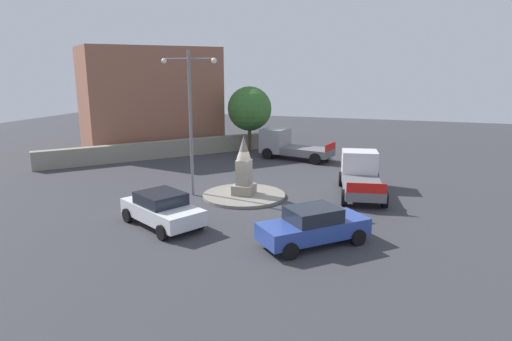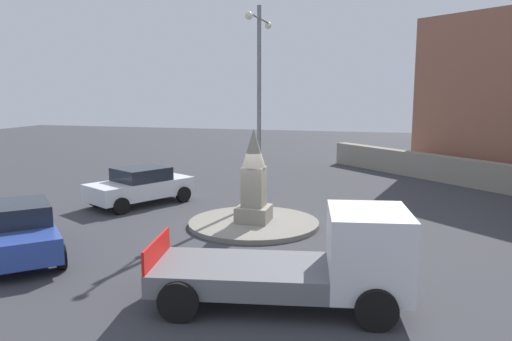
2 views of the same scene
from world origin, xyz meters
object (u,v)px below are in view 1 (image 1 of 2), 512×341
object	(u,v)px
monument	(244,168)
corner_building	(150,99)
streetlamp	(190,110)
tree_near_wall	(250,109)
truck_white_parked_right	(361,175)
truck_grey_near_island	(288,145)
car_white_waiting	(162,209)
car_blue_approaching	(314,226)

from	to	relation	value
monument	corner_building	distance (m)	17.39
streetlamp	tree_near_wall	xyz separation A→B (m)	(-1.20, 13.16, -1.11)
truck_white_parked_right	tree_near_wall	world-z (taller)	tree_near_wall
streetlamp	tree_near_wall	bearing A→B (deg)	95.20
truck_grey_near_island	corner_building	distance (m)	12.78
corner_building	tree_near_wall	xyz separation A→B (m)	(8.61, 0.89, -0.70)
streetlamp	corner_building	bearing A→B (deg)	128.64
tree_near_wall	streetlamp	bearing A→B (deg)	-84.80
truck_grey_near_island	tree_near_wall	distance (m)	4.85
car_white_waiting	tree_near_wall	xyz separation A→B (m)	(-2.01, 17.90, 2.76)
streetlamp	truck_white_parked_right	world-z (taller)	streetlamp
streetlamp	car_white_waiting	xyz separation A→B (m)	(0.82, -4.74, -3.88)
monument	car_blue_approaching	xyz separation A→B (m)	(4.80, -5.38, -0.82)
tree_near_wall	monument	bearing A→B (deg)	-72.53
truck_grey_near_island	truck_white_parked_right	distance (m)	9.95
car_white_waiting	truck_white_parked_right	size ratio (longest dim) A/B	0.80
truck_grey_near_island	tree_near_wall	bearing A→B (deg)	153.91
car_white_waiting	tree_near_wall	distance (m)	18.22
car_white_waiting	monument	bearing A→B (deg)	69.70
truck_grey_near_island	corner_building	xyz separation A→B (m)	(-12.33, 0.93, 3.20)
streetlamp	truck_grey_near_island	size ratio (longest dim) A/B	1.34
streetlamp	truck_white_parked_right	distance (m)	10.01
truck_grey_near_island	car_blue_approaching	bearing A→B (deg)	-72.68
streetlamp	corner_building	size ratio (longest dim) A/B	0.71
monument	truck_grey_near_island	world-z (taller)	monument
streetlamp	car_blue_approaching	xyz separation A→B (m)	(7.57, -4.84, -3.87)
streetlamp	truck_grey_near_island	xyz separation A→B (m)	(2.53, 11.33, -3.62)
truck_grey_near_island	corner_building	world-z (taller)	corner_building
streetlamp	car_blue_approaching	world-z (taller)	streetlamp
tree_near_wall	car_white_waiting	bearing A→B (deg)	-83.58
truck_white_parked_right	truck_grey_near_island	bearing A→B (deg)	127.88
monument	tree_near_wall	xyz separation A→B (m)	(-3.97, 12.61, 1.94)
streetlamp	monument	bearing A→B (deg)	11.11
monument	car_blue_approaching	size ratio (longest dim) A/B	0.73
car_white_waiting	corner_building	world-z (taller)	corner_building
monument	truck_grey_near_island	size ratio (longest dim) A/B	0.55
monument	car_white_waiting	distance (m)	5.70
truck_grey_near_island	tree_near_wall	world-z (taller)	tree_near_wall
car_blue_approaching	tree_near_wall	world-z (taller)	tree_near_wall
car_blue_approaching	streetlamp	bearing A→B (deg)	147.43
monument	car_white_waiting	bearing A→B (deg)	-110.30
car_blue_approaching	monument	bearing A→B (deg)	131.72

